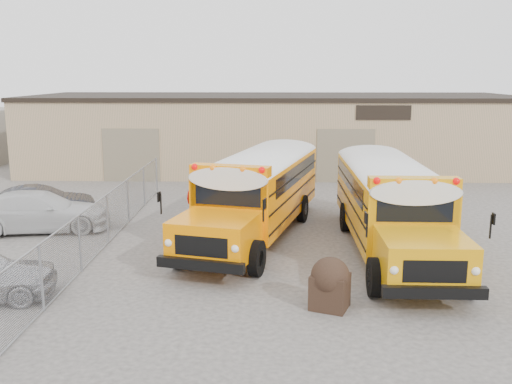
{
  "coord_description": "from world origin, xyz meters",
  "views": [
    {
      "loc": [
        -0.19,
        -16.59,
        6.0
      ],
      "look_at": [
        -0.72,
        4.52,
        1.6
      ],
      "focal_mm": 40.0,
      "sensor_mm": 36.0,
      "label": 1
    }
  ],
  "objects_px": {
    "school_bus_left": "(295,161)",
    "tarp_bundle": "(330,282)",
    "car_white": "(40,211)",
    "car_dark": "(41,204)",
    "school_bus_right": "(363,167)"
  },
  "relations": [
    {
      "from": "school_bus_left",
      "to": "tarp_bundle",
      "type": "xyz_separation_m",
      "value": [
        0.35,
        -13.38,
        -1.13
      ]
    },
    {
      "from": "car_white",
      "to": "car_dark",
      "type": "relative_size",
      "value": 1.22
    },
    {
      "from": "school_bus_left",
      "to": "car_dark",
      "type": "distance_m",
      "value": 11.72
    },
    {
      "from": "school_bus_left",
      "to": "school_bus_right",
      "type": "distance_m",
      "value": 3.41
    },
    {
      "from": "tarp_bundle",
      "to": "car_white",
      "type": "distance_m",
      "value": 12.72
    },
    {
      "from": "school_bus_right",
      "to": "school_bus_left",
      "type": "bearing_deg",
      "value": 151.64
    },
    {
      "from": "car_white",
      "to": "car_dark",
      "type": "xyz_separation_m",
      "value": [
        -0.59,
        1.56,
        -0.05
      ]
    },
    {
      "from": "school_bus_right",
      "to": "tarp_bundle",
      "type": "xyz_separation_m",
      "value": [
        -2.65,
        -11.76,
        -1.11
      ]
    },
    {
      "from": "school_bus_left",
      "to": "car_white",
      "type": "distance_m",
      "value": 11.9
    },
    {
      "from": "car_white",
      "to": "car_dark",
      "type": "distance_m",
      "value": 1.67
    },
    {
      "from": "school_bus_right",
      "to": "car_dark",
      "type": "height_order",
      "value": "school_bus_right"
    },
    {
      "from": "car_dark",
      "to": "tarp_bundle",
      "type": "bearing_deg",
      "value": -146.08
    },
    {
      "from": "school_bus_right",
      "to": "tarp_bundle",
      "type": "distance_m",
      "value": 12.11
    },
    {
      "from": "tarp_bundle",
      "to": "school_bus_left",
      "type": "bearing_deg",
      "value": 91.5
    },
    {
      "from": "school_bus_left",
      "to": "tarp_bundle",
      "type": "distance_m",
      "value": 13.43
    }
  ]
}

